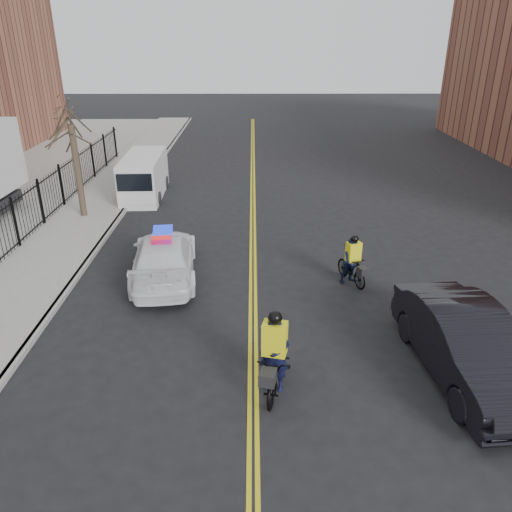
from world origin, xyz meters
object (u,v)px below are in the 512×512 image
object	(u,v)px
cyclist_near	(274,363)
police_cruiser	(164,257)
cyclist_far	(352,264)
cargo_van	(144,177)
dark_sedan	(467,345)

from	to	relation	value
cyclist_near	police_cruiser	bearing A→B (deg)	133.97
police_cruiser	cyclist_near	xyz separation A→B (m)	(3.48, -5.88, -0.03)
cyclist_near	cyclist_far	world-z (taller)	cyclist_near
cargo_van	cyclist_near	size ratio (longest dim) A/B	2.23
police_cruiser	cyclist_near	size ratio (longest dim) A/B	2.38
dark_sedan	cargo_van	world-z (taller)	cargo_van
dark_sedan	cargo_van	bearing A→B (deg)	120.57
cargo_van	cyclist_far	distance (m)	13.05
cyclist_near	dark_sedan	bearing A→B (deg)	19.36
cyclist_near	cargo_van	bearing A→B (deg)	125.01
dark_sedan	cyclist_far	bearing A→B (deg)	104.74
police_cruiser	cargo_van	world-z (taller)	cargo_van
cargo_van	cyclist_near	bearing A→B (deg)	-70.20
cyclist_near	cyclist_far	bearing A→B (deg)	75.98
police_cruiser	dark_sedan	xyz separation A→B (m)	(8.09, -5.39, 0.11)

